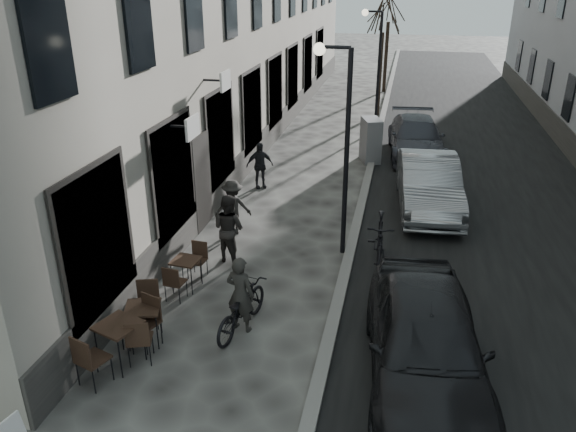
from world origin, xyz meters
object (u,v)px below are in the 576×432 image
at_px(streetlamp_near, 340,130).
at_px(bistro_set_b, 144,321).
at_px(tree_near, 383,15).
at_px(bicycle, 241,308).
at_px(pedestrian_mid, 233,207).
at_px(car_far, 416,138).
at_px(bistro_set_c, 187,271).
at_px(utility_cabinet, 371,140).
at_px(car_near, 426,341).
at_px(streetlamp_far, 375,58).
at_px(tree_far, 389,7).
at_px(pedestrian_far, 260,165).
at_px(bistro_set_a, 120,340).
at_px(car_mid, 429,184).
at_px(moped, 380,243).
at_px(pedestrian_near, 229,228).

height_order(streetlamp_near, bistro_set_b, streetlamp_near).
xyz_separation_m(tree_near, bicycle, (-1.46, -18.72, -4.18)).
relative_size(pedestrian_mid, car_far, 0.31).
distance_m(bistro_set_c, utility_cabinet, 10.59).
bearing_deg(car_near, streetlamp_far, 92.20).
height_order(streetlamp_near, bicycle, streetlamp_near).
relative_size(bistro_set_b, utility_cabinet, 1.01).
bearing_deg(car_far, bistro_set_b, -115.76).
bearing_deg(streetlamp_far, tree_far, 89.54).
xyz_separation_m(tree_far, pedestrian_mid, (-2.92, -20.47, -3.91)).
distance_m(pedestrian_far, car_far, 6.76).
relative_size(streetlamp_near, bistro_set_a, 2.91).
relative_size(bistro_set_c, pedestrian_mid, 0.96).
distance_m(streetlamp_far, utility_cabinet, 5.00).
height_order(bistro_set_b, car_mid, car_mid).
bearing_deg(tree_far, streetlamp_far, -90.46).
height_order(bistro_set_a, car_near, car_near).
xyz_separation_m(tree_near, moped, (1.03, -15.57, -4.02)).
distance_m(utility_cabinet, moped, 8.22).
xyz_separation_m(bistro_set_b, car_far, (4.98, 13.16, 0.23)).
relative_size(pedestrian_near, car_mid, 0.36).
relative_size(bistro_set_c, utility_cabinet, 0.90).
distance_m(bistro_set_c, moped, 4.54).
bearing_deg(car_mid, bistro_set_a, -127.04).
xyz_separation_m(pedestrian_near, car_far, (4.40, 9.65, -0.16)).
height_order(bistro_set_a, moped, moped).
bearing_deg(bistro_set_a, tree_far, 102.17).
relative_size(tree_far, pedestrian_far, 3.76).
relative_size(streetlamp_near, tree_near, 0.89).
bearing_deg(streetlamp_far, pedestrian_far, -110.90).
height_order(tree_near, moped, tree_near).
xyz_separation_m(tree_far, bistro_set_a, (-3.26, -26.20, -4.15)).
height_order(streetlamp_far, pedestrian_near, streetlamp_far).
distance_m(utility_cabinet, car_mid, 4.70).
xyz_separation_m(streetlamp_far, bistro_set_c, (-3.02, -14.45, -2.73)).
bearing_deg(tree_near, utility_cabinet, -88.45).
bearing_deg(tree_near, bistro_set_a, -99.18).
height_order(pedestrian_far, car_near, car_near).
xyz_separation_m(utility_cabinet, car_mid, (2.01, -4.25, -0.02)).
relative_size(utility_cabinet, moped, 0.75).
height_order(tree_near, car_mid, tree_near).
height_order(pedestrian_far, moped, pedestrian_far).
height_order(streetlamp_far, car_far, streetlamp_far).
height_order(tree_near, bistro_set_b, tree_near).
bearing_deg(pedestrian_near, streetlamp_near, -134.46).
xyz_separation_m(streetlamp_near, streetlamp_far, (0.00, 12.00, 0.00)).
bearing_deg(tree_near, car_far, -73.77).
bearing_deg(car_mid, moped, -111.19).
relative_size(streetlamp_far, tree_far, 0.89).
relative_size(tree_far, moped, 2.68).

